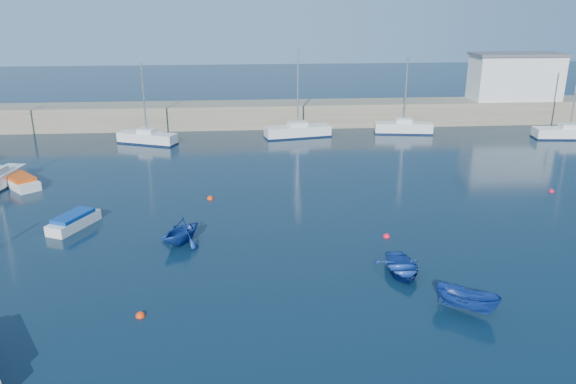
{
  "coord_description": "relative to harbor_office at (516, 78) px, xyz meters",
  "views": [
    {
      "loc": [
        -1.72,
        -17.2,
        13.73
      ],
      "look_at": [
        1.21,
        17.86,
        1.6
      ],
      "focal_mm": 35.0,
      "sensor_mm": 36.0,
      "label": 1
    }
  ],
  "objects": [
    {
      "name": "motorboat_2",
      "position": [
        -49.01,
        -20.42,
        -4.67
      ],
      "size": [
        4.12,
        4.4,
        0.92
      ],
      "rotation": [
        0.0,
        0.0,
        0.72
      ],
      "color": "silver",
      "rests_on": "ground"
    },
    {
      "name": "buoy_1",
      "position": [
        -23.11,
        -32.39,
        -5.1
      ],
      "size": [
        0.45,
        0.45,
        0.45
      ],
      "primitive_type": "sphere",
      "color": "red",
      "rests_on": "ground"
    },
    {
      "name": "dinghy_left",
      "position": [
        -35.47,
        -32.31,
        -4.3
      ],
      "size": [
        3.92,
        4.01,
        1.61
      ],
      "primitive_type": "imported",
      "rotation": [
        0.0,
        0.0,
        -0.63
      ],
      "color": "navy",
      "rests_on": "ground"
    },
    {
      "name": "dinghy_center",
      "position": [
        -23.55,
        -37.2,
        -4.74
      ],
      "size": [
        2.52,
        3.5,
        0.72
      ],
      "primitive_type": "imported",
      "rotation": [
        0.0,
        0.0,
        -0.01
      ],
      "color": "navy",
      "rests_on": "ground"
    },
    {
      "name": "buoy_0",
      "position": [
        -36.58,
        -40.35,
        -5.1
      ],
      "size": [
        0.45,
        0.45,
        0.45
      ],
      "primitive_type": "sphere",
      "color": "red",
      "rests_on": "ground"
    },
    {
      "name": "buoy_3",
      "position": [
        -34.15,
        -24.59,
        -5.1
      ],
      "size": [
        0.48,
        0.48,
        0.48
      ],
      "primitive_type": "sphere",
      "color": "red",
      "rests_on": "ground"
    },
    {
      "name": "sailboat_8",
      "position": [
        2.1,
        -8.8,
        -4.5
      ],
      "size": [
        7.21,
        2.66,
        9.19
      ],
      "rotation": [
        0.0,
        0.0,
        1.47
      ],
      "color": "silver",
      "rests_on": "ground"
    },
    {
      "name": "dinghy_right",
      "position": [
        -21.59,
        -41.16,
        -4.51
      ],
      "size": [
        3.08,
        2.79,
        1.17
      ],
      "primitive_type": "imported",
      "rotation": [
        0.0,
        0.0,
        0.9
      ],
      "color": "navy",
      "rests_on": "ground"
    },
    {
      "name": "buoy_4",
      "position": [
        -8.63,
        -25.11,
        -5.1
      ],
      "size": [
        0.42,
        0.42,
        0.42
      ],
      "primitive_type": "sphere",
      "color": "red",
      "rests_on": "ground"
    },
    {
      "name": "sailboat_5",
      "position": [
        -41.21,
        -7.43,
        -4.5
      ],
      "size": [
        6.17,
        3.84,
        7.96
      ],
      "rotation": [
        0.0,
        0.0,
        1.18
      ],
      "color": "silver",
      "rests_on": "ground"
    },
    {
      "name": "sailboat_6",
      "position": [
        -25.91,
        -5.84,
        -4.46
      ],
      "size": [
        7.09,
        3.24,
        9.03
      ],
      "rotation": [
        0.0,
        0.0,
        1.77
      ],
      "color": "silver",
      "rests_on": "ground"
    },
    {
      "name": "sailboat_7",
      "position": [
        -14.38,
        -5.08,
        -4.46
      ],
      "size": [
        6.25,
        2.56,
        8.13
      ],
      "rotation": [
        0.0,
        0.0,
        1.43
      ],
      "color": "silver",
      "rests_on": "ground"
    },
    {
      "name": "harbor_office",
      "position": [
        0.0,
        0.0,
        0.0
      ],
      "size": [
        10.0,
        4.0,
        5.0
      ],
      "primitive_type": "cube",
      "color": "silver",
      "rests_on": "back_wall"
    },
    {
      "name": "motorboat_1",
      "position": [
        -42.5,
        -29.25,
        -4.67
      ],
      "size": [
        2.75,
        3.91,
        0.91
      ],
      "rotation": [
        0.0,
        0.0,
        -0.44
      ],
      "color": "silver",
      "rests_on": "ground"
    },
    {
      "name": "back_wall",
      "position": [
        -30.0,
        0.0,
        -3.8
      ],
      "size": [
        96.0,
        4.5,
        2.6
      ],
      "primitive_type": "cube",
      "color": "gray",
      "rests_on": "ground"
    }
  ]
}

